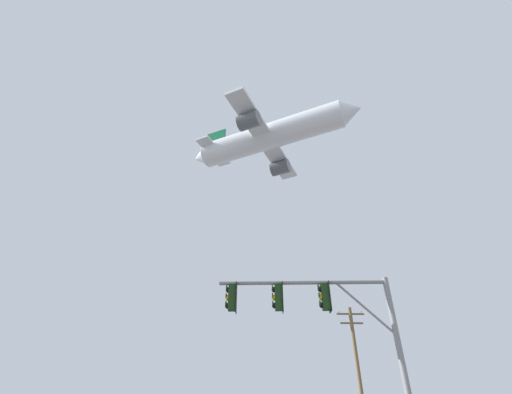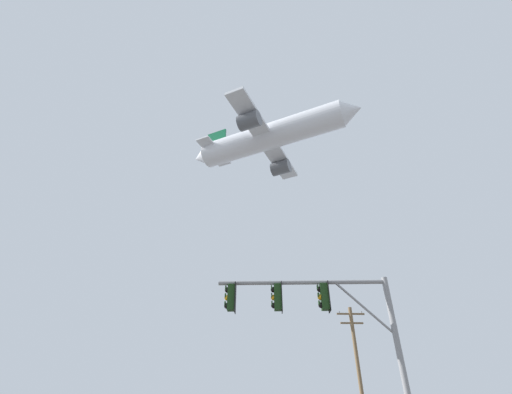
{
  "view_description": "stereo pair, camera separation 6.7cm",
  "coord_description": "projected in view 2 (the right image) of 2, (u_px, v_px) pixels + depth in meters",
  "views": [
    {
      "loc": [
        0.17,
        -5.66,
        1.41
      ],
      "look_at": [
        1.03,
        16.58,
        15.38
      ],
      "focal_mm": 24.2,
      "sensor_mm": 36.0,
      "label": 1
    },
    {
      "loc": [
        0.23,
        -5.66,
        1.41
      ],
      "look_at": [
        1.03,
        16.58,
        15.38
      ],
      "focal_mm": 24.2,
      "sensor_mm": 36.0,
      "label": 2
    }
  ],
  "objects": [
    {
      "name": "utility_pole",
      "position": [
        357.0,
        362.0,
        25.44
      ],
      "size": [
        2.2,
        0.28,
        8.57
      ],
      "color": "brown",
      "rests_on": "ground"
    },
    {
      "name": "airplane",
      "position": [
        270.0,
        137.0,
        50.15
      ],
      "size": [
        24.74,
        19.11,
        7.15
      ],
      "color": "white"
    },
    {
      "name": "signal_pole_near",
      "position": [
        319.0,
        313.0,
        11.85
      ],
      "size": [
        6.08,
        0.67,
        5.56
      ],
      "color": "gray",
      "rests_on": "ground"
    }
  ]
}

